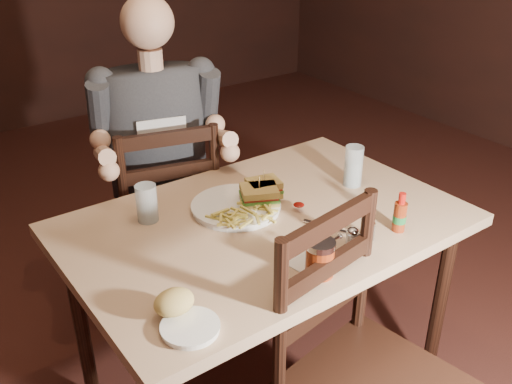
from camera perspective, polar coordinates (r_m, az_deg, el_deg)
room_shell at (r=1.56m, az=0.82°, el=16.05°), size 7.00×7.00×7.00m
main_table at (r=1.90m, az=0.87°, el=-4.73°), size 1.28×0.87×0.77m
chair_far at (r=2.49m, az=-9.21°, el=-2.59°), size 0.54×0.57×0.95m
diner at (r=2.25m, az=-9.84°, el=7.28°), size 0.61×0.53×0.91m
dinner_plate at (r=1.92m, az=-2.01°, el=-1.58°), size 0.30×0.30×0.02m
sandwich_left at (r=1.90m, az=0.33°, el=0.22°), size 0.15×0.14×0.10m
sandwich_right at (r=1.95m, az=0.79°, el=0.85°), size 0.13×0.11×0.10m
fries_pile at (r=1.83m, az=-1.06°, el=-2.11°), size 0.25×0.18×0.04m
ketchup_dollop at (r=1.91m, az=4.31°, el=-1.28°), size 0.04×0.04×0.01m
glass_left at (r=1.86m, az=-10.87°, el=-1.10°), size 0.07×0.07×0.13m
glass_right at (r=2.08m, az=9.72°, el=2.57°), size 0.07×0.07×0.15m
hot_sauce at (r=1.83m, az=14.23°, el=-1.96°), size 0.04×0.04×0.13m
salt_shaker at (r=1.72m, az=9.58°, el=-4.68°), size 0.04×0.04×0.07m
pepper_shaker at (r=1.78m, az=11.28°, el=-3.80°), size 0.03×0.03×0.06m
syrup_dispenser at (r=1.59m, az=6.41°, el=-6.62°), size 0.08×0.08×0.11m
napkin at (r=1.67m, az=5.63°, el=-6.84°), size 0.16×0.15×0.00m
knife at (r=1.82m, az=8.00°, el=-3.73°), size 0.10×0.21×0.01m
fork at (r=1.72m, az=5.86°, el=-5.51°), size 0.10×0.13×0.00m
side_plate at (r=1.43m, az=-6.59°, el=-13.43°), size 0.15×0.15×0.01m
bread_roll at (r=1.46m, az=-8.20°, el=-10.83°), size 0.11×0.09×0.06m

